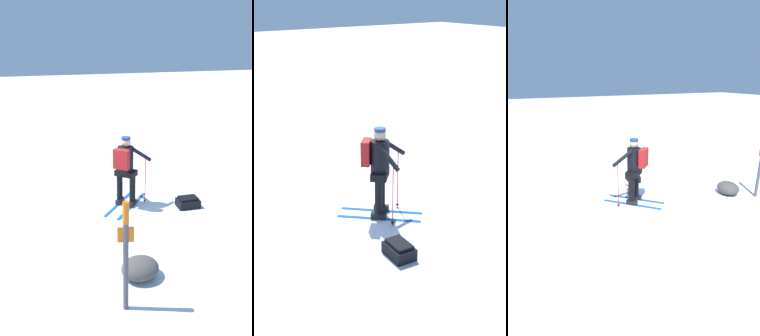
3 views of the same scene
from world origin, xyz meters
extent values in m
plane|color=white|center=(0.00, 0.00, 0.00)|extent=(80.00, 80.00, 0.00)
cube|color=#144C9E|center=(-0.63, -0.34, 0.01)|extent=(1.22, 1.23, 0.01)
cube|color=black|center=(-0.63, -0.34, 0.07)|extent=(0.29, 0.29, 0.12)
cylinder|color=black|center=(-0.63, -0.34, 0.50)|extent=(0.15, 0.15, 0.74)
cube|color=#144C9E|center=(-0.89, -0.09, 0.01)|extent=(1.22, 1.23, 0.01)
cube|color=black|center=(-0.89, -0.09, 0.07)|extent=(0.29, 0.29, 0.12)
cylinder|color=black|center=(-0.89, -0.09, 0.50)|extent=(0.15, 0.15, 0.74)
cube|color=black|center=(-0.76, -0.22, 0.87)|extent=(0.57, 0.57, 0.14)
cylinder|color=black|center=(-0.76, -0.22, 1.21)|extent=(0.36, 0.36, 0.67)
sphere|color=tan|center=(-0.76, -0.22, 1.66)|extent=(0.23, 0.23, 0.23)
cylinder|color=navy|center=(-0.76, -0.22, 1.76)|extent=(0.22, 0.22, 0.06)
cube|color=maroon|center=(-0.58, -0.03, 1.30)|extent=(0.38, 0.38, 0.48)
cylinder|color=red|center=(-0.69, -0.71, 0.62)|extent=(0.02, 0.02, 1.24)
cylinder|color=black|center=(-0.69, -0.71, 0.06)|extent=(0.07, 0.07, 0.01)
cylinder|color=black|center=(-0.67, -0.58, 1.33)|extent=(0.16, 0.56, 0.43)
cylinder|color=red|center=(-1.25, -0.15, 0.62)|extent=(0.02, 0.02, 1.24)
cylinder|color=black|center=(-1.25, -0.15, 0.06)|extent=(0.07, 0.07, 0.01)
cylinder|color=black|center=(-1.13, -0.13, 1.33)|extent=(0.56, 0.17, 0.43)
cube|color=black|center=(-2.18, 0.43, 0.10)|extent=(0.58, 0.43, 0.21)
cube|color=black|center=(-2.18, 0.43, 0.24)|extent=(0.49, 0.34, 0.06)
camera|label=1|loc=(1.78, 6.86, 3.81)|focal=35.00mm
camera|label=2|loc=(-7.45, 4.68, 4.19)|focal=50.00mm
camera|label=3|loc=(5.11, -3.06, 3.28)|focal=28.00mm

